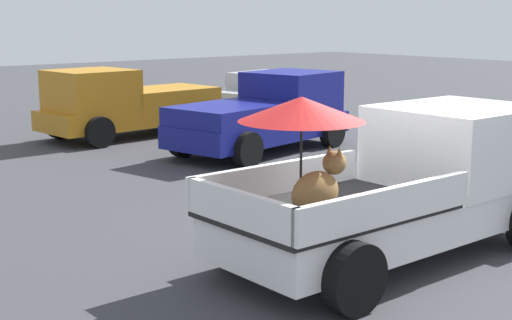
{
  "coord_description": "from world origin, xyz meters",
  "views": [
    {
      "loc": [
        -7.33,
        -6.02,
        3.14
      ],
      "look_at": [
        -0.65,
        1.95,
        1.1
      ],
      "focal_mm": 51.98,
      "sensor_mm": 36.0,
      "label": 1
    }
  ],
  "objects_px": {
    "pickup_truck_red": "(266,114)",
    "parked_sedan_far": "(267,90)",
    "pickup_truck_far": "(125,104)",
    "pickup_truck_main": "(410,181)"
  },
  "relations": [
    {
      "from": "pickup_truck_red",
      "to": "parked_sedan_far",
      "type": "bearing_deg",
      "value": 38.45
    },
    {
      "from": "pickup_truck_red",
      "to": "parked_sedan_far",
      "type": "height_order",
      "value": "pickup_truck_red"
    },
    {
      "from": "parked_sedan_far",
      "to": "pickup_truck_far",
      "type": "bearing_deg",
      "value": -179.32
    },
    {
      "from": "pickup_truck_main",
      "to": "pickup_truck_red",
      "type": "xyz_separation_m",
      "value": [
        3.52,
        7.02,
        -0.11
      ]
    },
    {
      "from": "pickup_truck_main",
      "to": "pickup_truck_red",
      "type": "bearing_deg",
      "value": 63.71
    },
    {
      "from": "pickup_truck_red",
      "to": "pickup_truck_main",
      "type": "bearing_deg",
      "value": -127.31
    },
    {
      "from": "pickup_truck_red",
      "to": "pickup_truck_far",
      "type": "xyz_separation_m",
      "value": [
        -1.51,
        3.88,
        0.0
      ]
    },
    {
      "from": "pickup_truck_main",
      "to": "parked_sedan_far",
      "type": "xyz_separation_m",
      "value": [
        8.08,
        12.3,
        -0.24
      ]
    },
    {
      "from": "pickup_truck_main",
      "to": "parked_sedan_far",
      "type": "relative_size",
      "value": 1.11
    },
    {
      "from": "pickup_truck_red",
      "to": "pickup_truck_far",
      "type": "bearing_deg",
      "value": 100.6
    }
  ]
}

